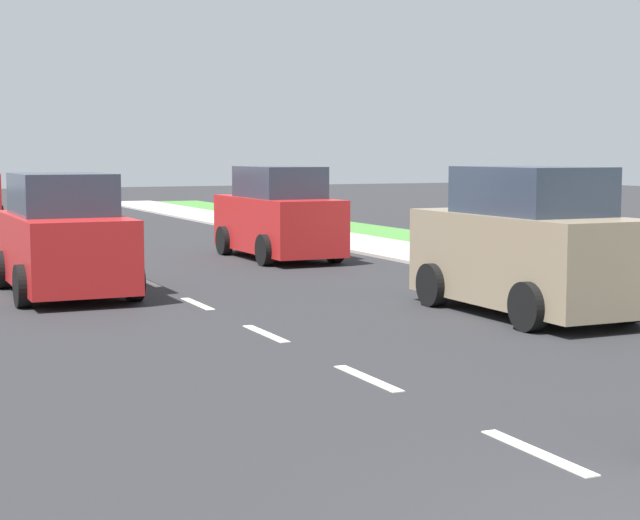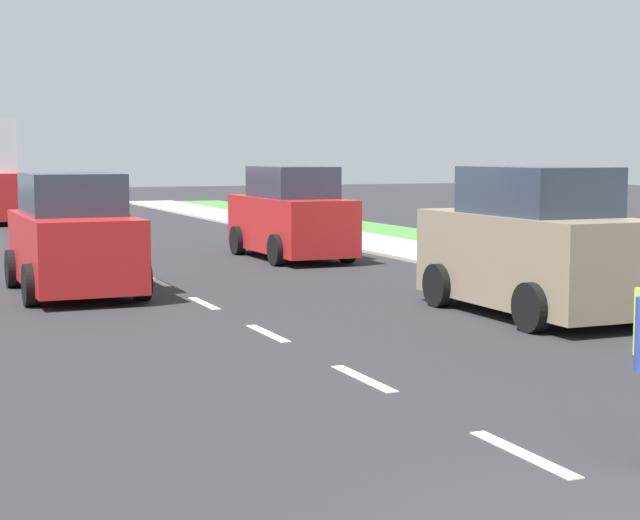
% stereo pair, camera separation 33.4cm
% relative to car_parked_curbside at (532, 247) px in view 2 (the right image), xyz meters
% --- Properties ---
extents(ground_plane, '(96.00, 96.00, 0.00)m').
position_rel_car_parked_curbside_xyz_m(ground_plane, '(-4.14, 12.33, -1.02)').
color(ground_plane, '#28282B').
extents(sidewalk_right, '(2.40, 72.00, 0.14)m').
position_rel_car_parked_curbside_xyz_m(sidewalk_right, '(3.06, 1.33, -1.02)').
color(sidewalk_right, '#B2ADA3').
rests_on(sidewalk_right, ground).
extents(lane_center_line, '(0.14, 46.40, 0.01)m').
position_rel_car_parked_curbside_xyz_m(lane_center_line, '(-4.14, 16.53, -1.02)').
color(lane_center_line, silver).
rests_on(lane_center_line, ground).
extents(car_parked_curbside, '(1.90, 4.09, 2.20)m').
position_rel_car_parked_curbside_xyz_m(car_parked_curbside, '(0.00, 0.00, 0.00)').
color(car_parked_curbside, gray).
rests_on(car_parked_curbside, ground).
extents(car_parked_far, '(1.86, 4.29, 2.10)m').
position_rel_car_parked_curbside_xyz_m(car_parked_far, '(-0.29, 9.13, -0.05)').
color(car_parked_far, red).
rests_on(car_parked_far, ground).
extents(car_oncoming_lead, '(1.98, 4.04, 2.06)m').
position_rel_car_parked_curbside_xyz_m(car_oncoming_lead, '(-5.85, 5.06, -0.07)').
color(car_oncoming_lead, red).
rests_on(car_oncoming_lead, ground).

